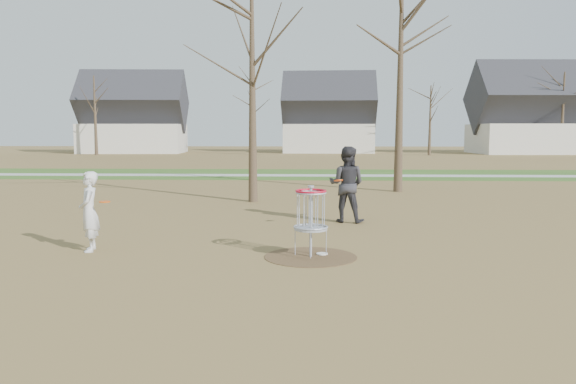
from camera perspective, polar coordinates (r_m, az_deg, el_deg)
The scene contains 11 objects.
ground at distance 10.93m, azimuth 2.31°, elevation -6.61°, with size 160.00×160.00×0.00m, color brown.
green_band at distance 31.75m, azimuth 2.36°, elevation 1.83°, with size 160.00×8.00×0.01m, color #2D5119.
footpath at distance 30.75m, azimuth 2.36°, elevation 1.70°, with size 160.00×1.50×0.01m, color #9E9E99.
dirt_circle at distance 10.93m, azimuth 2.31°, elevation -6.58°, with size 1.80×1.80×0.01m, color #47331E.
player_standing at distance 11.99m, azimuth -19.55°, elevation -1.89°, with size 0.59×0.39×1.62m, color silver.
player_throwing at distance 15.01m, azimuth 5.98°, elevation 0.78°, with size 0.98×0.77×2.02m, color #302F33.
disc_grounded at distance 11.13m, azimuth 3.48°, elevation -6.27°, with size 0.22×0.22×0.02m, color white.
discs_in_play at distance 12.50m, azimuth -5.02°, elevation 0.25°, with size 4.99×2.94×0.25m.
disc_golf_basket at distance 10.76m, azimuth 2.33°, elevation -1.86°, with size 0.64×0.64×1.35m.
bare_trees at distance 46.57m, azimuth 4.62°, elevation 9.78°, with size 52.62×44.98×9.00m.
houses_row at distance 63.37m, azimuth 6.33°, elevation 7.15°, with size 56.51×10.01×7.26m.
Camera 1 is at (0.00, -10.66, 2.42)m, focal length 35.00 mm.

